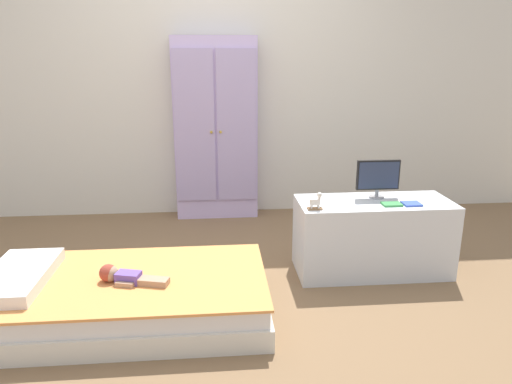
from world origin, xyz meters
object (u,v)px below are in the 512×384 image
tv_monitor (378,176)px  wardrobe (216,130)px  bed (128,297)px  book_blue (412,204)px  book_green (392,204)px  rocking_horse_toy (316,202)px  doll (121,276)px  tv_stand (372,236)px

tv_monitor → wardrobe: bearing=131.7°
bed → tv_monitor: 1.77m
bed → book_blue: bearing=11.4°
book_blue → tv_monitor: bearing=135.8°
wardrobe → book_green: 1.80m
tv_monitor → rocking_horse_toy: 0.52m
bed → tv_monitor: tv_monitor is taller
wardrobe → tv_monitor: bearing=-48.3°
wardrobe → rocking_horse_toy: 1.57m
doll → tv_monitor: 1.76m
tv_stand → book_blue: 0.35m
book_blue → wardrobe: bearing=132.3°
doll → tv_monitor: tv_monitor is taller
tv_stand → tv_monitor: size_ratio=3.51×
tv_stand → book_green: (0.08, -0.10, 0.26)m
wardrobe → tv_monitor: (1.08, -1.21, -0.15)m
doll → wardrobe: size_ratio=0.24×
doll → book_blue: 1.85m
wardrobe → tv_stand: (1.04, -1.28, -0.55)m
rocking_horse_toy → book_blue: size_ratio=0.99×
bed → tv_monitor: (1.60, 0.53, 0.54)m
bed → wardrobe: bearing=73.3°
book_blue → rocking_horse_toy: bearing=-176.2°
book_green → book_blue: (0.13, 0.00, -0.00)m
book_green → tv_stand: bearing=128.5°
wardrobe → book_blue: (1.25, -1.38, -0.29)m
bed → doll: 0.17m
tv_stand → book_green: 0.29m
book_blue → book_green: bearing=180.0°
tv_monitor → rocking_horse_toy: (-0.47, -0.21, -0.10)m
doll → book_green: book_green is taller
book_green → bed: bearing=-167.7°
tv_monitor → doll: bearing=-160.4°
doll → wardrobe: bearing=73.1°
rocking_horse_toy → tv_stand: bearing=18.0°
tv_monitor → bed: bearing=-161.7°
wardrobe → bed: bearing=-106.7°
bed → book_green: book_green is taller
wardrobe → tv_stand: size_ratio=1.56×
doll → wardrobe: wardrobe is taller
tv_stand → book_green: book_green is taller
tv_monitor → book_green: 0.23m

